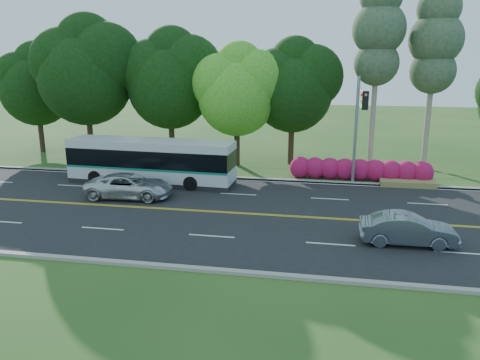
% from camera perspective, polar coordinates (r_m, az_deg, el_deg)
% --- Properties ---
extents(ground, '(120.00, 120.00, 0.00)m').
position_cam_1_polar(ground, '(25.29, -0.51, -4.07)').
color(ground, '#204818').
rests_on(ground, ground).
extents(road, '(60.00, 14.00, 0.02)m').
position_cam_1_polar(road, '(25.28, -0.51, -4.04)').
color(road, black).
rests_on(road, ground).
extents(curb_north, '(60.00, 0.30, 0.15)m').
position_cam_1_polar(curb_north, '(32.02, 1.88, 0.15)').
color(curb_north, gray).
rests_on(curb_north, ground).
extents(curb_south, '(60.00, 0.30, 0.15)m').
position_cam_1_polar(curb_south, '(18.80, -4.65, -10.81)').
color(curb_south, gray).
rests_on(curb_south, ground).
extents(grass_verge, '(60.00, 4.00, 0.10)m').
position_cam_1_polar(grass_verge, '(33.80, 2.34, 0.89)').
color(grass_verge, '#204818').
rests_on(grass_verge, ground).
extents(lane_markings, '(57.60, 13.82, 0.00)m').
position_cam_1_polar(lane_markings, '(25.30, -0.72, -4.01)').
color(lane_markings, gold).
rests_on(lane_markings, road).
extents(tree_row, '(44.70, 9.10, 13.84)m').
position_cam_1_polar(tree_row, '(36.93, -4.99, 12.52)').
color(tree_row, '#312315').
rests_on(tree_row, ground).
extents(bougainvillea_hedge, '(9.50, 2.25, 1.50)m').
position_cam_1_polar(bougainvillea_hedge, '(32.63, 14.73, 1.10)').
color(bougainvillea_hedge, '#A60D36').
rests_on(bougainvillea_hedge, ground).
extents(traffic_signal, '(0.42, 6.10, 7.00)m').
position_cam_1_polar(traffic_signal, '(29.18, 14.26, 7.46)').
color(traffic_signal, gray).
rests_on(traffic_signal, ground).
extents(transit_bus, '(11.13, 2.94, 2.89)m').
position_cam_1_polar(transit_bus, '(31.36, -10.81, 2.16)').
color(transit_bus, silver).
rests_on(transit_bus, road).
extents(sedan, '(4.25, 1.58, 1.39)m').
position_cam_1_polar(sedan, '(22.29, 19.78, -5.69)').
color(sedan, slate).
rests_on(sedan, road).
extents(suv, '(5.23, 2.65, 1.42)m').
position_cam_1_polar(suv, '(28.58, -13.34, -0.71)').
color(suv, silver).
rests_on(suv, road).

